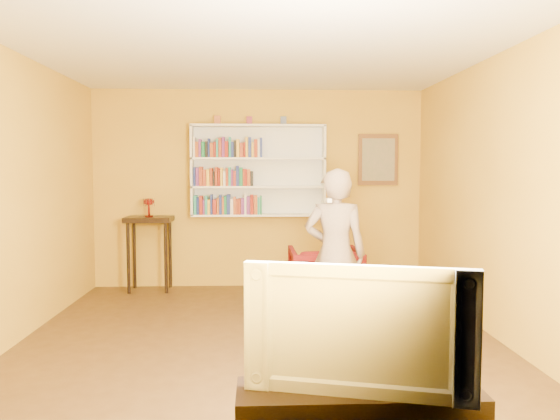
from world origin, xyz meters
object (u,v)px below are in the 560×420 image
(bookshelf, at_px, (258,171))
(ruby_lustre, at_px, (149,203))
(armchair, at_px, (325,279))
(console_table, at_px, (149,230))
(person, at_px, (335,254))
(television, at_px, (360,325))

(bookshelf, distance_m, ruby_lustre, 1.52)
(bookshelf, height_order, ruby_lustre, bookshelf)
(bookshelf, bearing_deg, armchair, -60.72)
(console_table, bearing_deg, armchair, -28.06)
(ruby_lustre, relative_size, person, 0.15)
(ruby_lustre, height_order, armchair, ruby_lustre)
(console_table, xyz_separation_m, television, (1.96, -4.50, -0.02))
(armchair, bearing_deg, bookshelf, -61.54)
(console_table, xyz_separation_m, person, (2.17, -2.16, -0.01))
(bookshelf, bearing_deg, person, -72.78)
(television, bearing_deg, armchair, 100.73)
(armchair, relative_size, television, 0.69)
(bookshelf, relative_size, person, 1.11)
(television, bearing_deg, console_table, 128.35)
(console_table, bearing_deg, television, -66.45)
(console_table, distance_m, ruby_lustre, 0.35)
(console_table, relative_size, armchair, 1.22)
(console_table, xyz_separation_m, ruby_lustre, (0.00, -0.00, 0.35))
(ruby_lustre, distance_m, person, 3.09)
(armchair, bearing_deg, person, 87.63)
(person, bearing_deg, television, 94.24)
(console_table, distance_m, armchair, 2.53)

